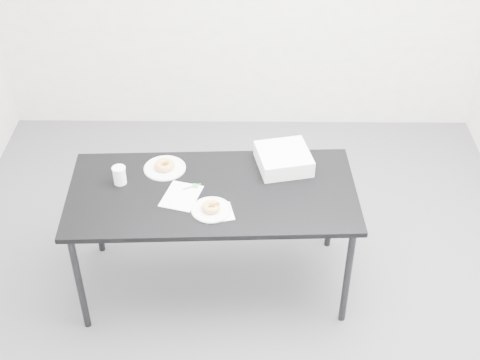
{
  "coord_description": "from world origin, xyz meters",
  "views": [
    {
      "loc": [
        0.04,
        -3.03,
        3.26
      ],
      "look_at": [
        0.0,
        0.02,
        0.88
      ],
      "focal_mm": 50.0,
      "sensor_mm": 36.0,
      "label": 1
    }
  ],
  "objects_px": {
    "coffee_cup": "(120,175)",
    "plate_far": "(165,168)",
    "table": "(213,198)",
    "bakery_box": "(284,159)",
    "pen": "(192,187)",
    "donut_near": "(211,207)",
    "plate_near": "(211,210)",
    "donut_far": "(164,165)",
    "scorecard": "(181,196)"
  },
  "relations": [
    {
      "from": "plate_far",
      "to": "coffee_cup",
      "type": "distance_m",
      "value": 0.3
    },
    {
      "from": "coffee_cup",
      "to": "plate_far",
      "type": "bearing_deg",
      "value": 29.72
    },
    {
      "from": "donut_far",
      "to": "coffee_cup",
      "type": "height_order",
      "value": "coffee_cup"
    },
    {
      "from": "table",
      "to": "donut_near",
      "type": "height_order",
      "value": "donut_near"
    },
    {
      "from": "pen",
      "to": "coffee_cup",
      "type": "xyz_separation_m",
      "value": [
        -0.43,
        0.04,
        0.05
      ]
    },
    {
      "from": "plate_far",
      "to": "donut_far",
      "type": "relative_size",
      "value": 2.13
    },
    {
      "from": "table",
      "to": "donut_far",
      "type": "distance_m",
      "value": 0.38
    },
    {
      "from": "table",
      "to": "plate_near",
      "type": "distance_m",
      "value": 0.19
    },
    {
      "from": "bakery_box",
      "to": "plate_near",
      "type": "bearing_deg",
      "value": -146.93
    },
    {
      "from": "coffee_cup",
      "to": "bakery_box",
      "type": "distance_m",
      "value": 1.0
    },
    {
      "from": "coffee_cup",
      "to": "donut_far",
      "type": "bearing_deg",
      "value": 29.72
    },
    {
      "from": "pen",
      "to": "plate_near",
      "type": "xyz_separation_m",
      "value": [
        0.13,
        -0.21,
        0.0
      ]
    },
    {
      "from": "pen",
      "to": "donut_near",
      "type": "relative_size",
      "value": 1.06
    },
    {
      "from": "plate_near",
      "to": "bakery_box",
      "type": "height_order",
      "value": "bakery_box"
    },
    {
      "from": "table",
      "to": "plate_far",
      "type": "xyz_separation_m",
      "value": [
        -0.3,
        0.21,
        0.06
      ]
    },
    {
      "from": "bakery_box",
      "to": "donut_far",
      "type": "bearing_deg",
      "value": 170.68
    },
    {
      "from": "plate_far",
      "to": "coffee_cup",
      "type": "bearing_deg",
      "value": -150.28
    },
    {
      "from": "table",
      "to": "plate_far",
      "type": "relative_size",
      "value": 6.72
    },
    {
      "from": "coffee_cup",
      "to": "bakery_box",
      "type": "xyz_separation_m",
      "value": [
        0.99,
        0.18,
        -0.01
      ]
    },
    {
      "from": "plate_near",
      "to": "donut_near",
      "type": "relative_size",
      "value": 2.13
    },
    {
      "from": "pen",
      "to": "scorecard",
      "type": "bearing_deg",
      "value": -151.61
    },
    {
      "from": "pen",
      "to": "donut_far",
      "type": "xyz_separation_m",
      "value": [
        -0.18,
        0.18,
        0.02
      ]
    },
    {
      "from": "pen",
      "to": "coffee_cup",
      "type": "height_order",
      "value": "coffee_cup"
    },
    {
      "from": "scorecard",
      "to": "coffee_cup",
      "type": "relative_size",
      "value": 2.18
    },
    {
      "from": "scorecard",
      "to": "donut_near",
      "type": "xyz_separation_m",
      "value": [
        0.18,
        -0.13,
        0.03
      ]
    },
    {
      "from": "table",
      "to": "bakery_box",
      "type": "relative_size",
      "value": 5.6
    },
    {
      "from": "table",
      "to": "bakery_box",
      "type": "height_order",
      "value": "bakery_box"
    },
    {
      "from": "bakery_box",
      "to": "coffee_cup",
      "type": "bearing_deg",
      "value": 178.15
    },
    {
      "from": "donut_near",
      "to": "scorecard",
      "type": "bearing_deg",
      "value": 144.97
    },
    {
      "from": "scorecard",
      "to": "bakery_box",
      "type": "relative_size",
      "value": 0.8
    },
    {
      "from": "table",
      "to": "scorecard",
      "type": "height_order",
      "value": "scorecard"
    },
    {
      "from": "donut_near",
      "to": "coffee_cup",
      "type": "relative_size",
      "value": 0.95
    },
    {
      "from": "coffee_cup",
      "to": "bakery_box",
      "type": "relative_size",
      "value": 0.37
    },
    {
      "from": "pen",
      "to": "plate_far",
      "type": "xyz_separation_m",
      "value": [
        -0.18,
        0.18,
        -0.0
      ]
    },
    {
      "from": "pen",
      "to": "plate_far",
      "type": "height_order",
      "value": "pen"
    },
    {
      "from": "donut_far",
      "to": "donut_near",
      "type": "bearing_deg",
      "value": -52.24
    },
    {
      "from": "scorecard",
      "to": "donut_far",
      "type": "bearing_deg",
      "value": 130.65
    },
    {
      "from": "table",
      "to": "scorecard",
      "type": "xyz_separation_m",
      "value": [
        -0.18,
        -0.05,
        0.06
      ]
    },
    {
      "from": "bakery_box",
      "to": "plate_far",
      "type": "bearing_deg",
      "value": 170.68
    },
    {
      "from": "plate_far",
      "to": "scorecard",
      "type": "bearing_deg",
      "value": -65.23
    },
    {
      "from": "donut_far",
      "to": "coffee_cup",
      "type": "relative_size",
      "value": 1.07
    },
    {
      "from": "bakery_box",
      "to": "donut_near",
      "type": "bearing_deg",
      "value": -146.93
    },
    {
      "from": "plate_near",
      "to": "donut_near",
      "type": "bearing_deg",
      "value": 0.0
    },
    {
      "from": "donut_far",
      "to": "bakery_box",
      "type": "relative_size",
      "value": 0.39
    },
    {
      "from": "plate_near",
      "to": "donut_far",
      "type": "bearing_deg",
      "value": 127.76
    },
    {
      "from": "scorecard",
      "to": "plate_near",
      "type": "bearing_deg",
      "value": -19.15
    },
    {
      "from": "pen",
      "to": "plate_near",
      "type": "height_order",
      "value": "same"
    },
    {
      "from": "plate_far",
      "to": "donut_far",
      "type": "xyz_separation_m",
      "value": [
        0.0,
        0.0,
        0.02
      ]
    },
    {
      "from": "coffee_cup",
      "to": "table",
      "type": "bearing_deg",
      "value": -7.18
    },
    {
      "from": "table",
      "to": "donut_near",
      "type": "xyz_separation_m",
      "value": [
        0.0,
        -0.18,
        0.09
      ]
    }
  ]
}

